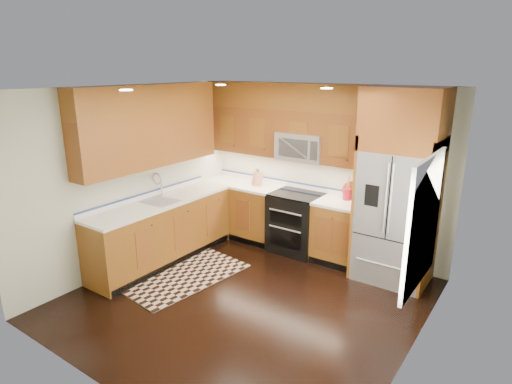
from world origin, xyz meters
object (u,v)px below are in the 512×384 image
Objects in this scene: refrigerator at (398,188)px; utensil_crock at (347,192)px; rug at (183,275)px; range at (296,223)px; knife_block at (257,179)px.

refrigerator reaches higher than utensil_crock.
refrigerator reaches higher than rug.
refrigerator is at bearing 41.11° from rug.
utensil_crock is at bearing 13.21° from range.
range is at bearing 69.76° from rug.
refrigerator is (1.55, -0.04, 0.83)m from range.
knife_block is at bearing 94.63° from rug.
range is 3.38× the size of knife_block.
range is 0.97m from utensil_crock.
rug is at bearing -146.01° from refrigerator.
utensil_crock is (1.61, 1.84, 1.06)m from rug.
range is at bearing 178.60° from refrigerator.
utensil_crock reaches higher than knife_block.
knife_block is 0.79× the size of utensil_crock.
knife_block is at bearing 177.44° from refrigerator.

